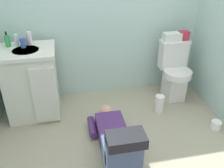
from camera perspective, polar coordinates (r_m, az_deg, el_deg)
The scene contains 14 objects.
ground_plane at distance 2.72m, azimuth 1.19°, elevation -12.63°, with size 3.03×2.99×0.04m, color #9F9A7F.
wall_back at distance 3.09m, azimuth -2.92°, elevation 18.29°, with size 2.69×0.08×2.40m, color #ACCDC3.
toilet at distance 3.31m, azimuth 14.08°, elevation 2.90°, with size 0.36×0.46×0.75m.
vanity_cabinet at distance 2.98m, azimuth -17.86°, elevation 0.37°, with size 0.60×0.53×0.82m.
faucet at distance 2.94m, azimuth -19.07°, elevation 9.44°, with size 0.02×0.02×0.10m, color silver.
person_plumber at distance 2.45m, azimuth 0.77°, elevation -12.15°, with size 0.39×1.06×0.52m.
tissue_box at distance 3.20m, azimuth 13.62°, elevation 10.49°, with size 0.22×0.11×0.10m, color silver.
toiletry_bag at distance 3.26m, azimuth 16.08°, elevation 10.63°, with size 0.12×0.09×0.11m, color #B22D3F.
soap_dispenser at distance 2.95m, azimuth -22.85°, elevation 9.16°, with size 0.06×0.06×0.17m.
bottle_clear at distance 2.93m, azimuth -21.06°, elevation 9.32°, with size 0.04×0.04×0.13m, color silver.
bottle_blue at distance 2.87m, azimuth -19.78°, elevation 8.89°, with size 0.06×0.06×0.11m, color #3F64B5.
bottle_white at distance 2.91m, azimuth -18.38°, elevation 9.91°, with size 0.05×0.05×0.15m, color white.
paper_towel_roll at distance 3.07m, azimuth 10.77°, elevation -4.50°, with size 0.11×0.11×0.22m, color white.
toilet_paper_roll at distance 3.02m, azimuth 22.70°, elevation -8.69°, with size 0.11×0.11×0.10m, color white.
Camera 1 is at (-0.45, -1.96, 1.81)m, focal length 39.91 mm.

